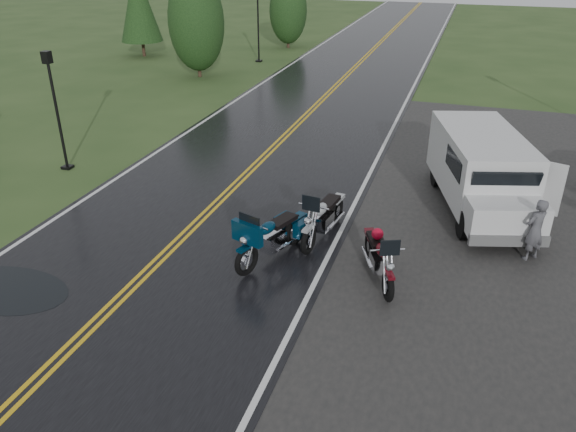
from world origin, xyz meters
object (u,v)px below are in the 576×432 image
object	(u,v)px
lamp_post_near_left	(57,112)
lamp_post_far_left	(258,27)
person_at_van	(535,231)
van_white	(468,200)
motorcycle_silver	(309,229)
motorcycle_red	(389,275)
motorcycle_teal	(246,249)

from	to	relation	value
lamp_post_near_left	lamp_post_far_left	distance (m)	18.40
person_at_van	lamp_post_far_left	distance (m)	24.61
van_white	person_at_van	size ratio (longest dim) A/B	3.56
motorcycle_silver	person_at_van	size ratio (longest dim) A/B	1.60
motorcycle_red	van_white	world-z (taller)	van_white
motorcycle_silver	motorcycle_red	bearing A→B (deg)	-24.37
motorcycle_red	person_at_van	distance (m)	4.09
van_white	lamp_post_far_left	bearing A→B (deg)	107.48
motorcycle_teal	motorcycle_silver	world-z (taller)	motorcycle_teal
motorcycle_silver	person_at_van	distance (m)	5.31
motorcycle_silver	lamp_post_far_left	bearing A→B (deg)	121.43
motorcycle_red	person_at_van	xyz separation A→B (m)	(2.98, 2.80, 0.09)
lamp_post_far_left	motorcycle_red	bearing A→B (deg)	-63.35
motorcycle_teal	van_white	size ratio (longest dim) A/B	0.46
motorcycle_red	person_at_van	bearing A→B (deg)	20.35
motorcycle_teal	van_white	xyz separation A→B (m)	(4.59, 3.39, 0.34)
motorcycle_red	van_white	xyz separation A→B (m)	(1.41, 3.39, 0.40)
motorcycle_teal	lamp_post_far_left	bearing A→B (deg)	129.53
person_at_van	lamp_post_far_left	xyz separation A→B (m)	(-14.39, 19.93, 1.28)
van_white	person_at_van	xyz separation A→B (m)	(1.57, -0.59, -0.31)
van_white	lamp_post_far_left	size ratio (longest dim) A/B	1.34
motorcycle_silver	lamp_post_near_left	size ratio (longest dim) A/B	0.64
motorcycle_red	lamp_post_far_left	xyz separation A→B (m)	(-11.41, 22.73, 1.37)
motorcycle_red	motorcycle_teal	bearing A→B (deg)	157.15
van_white	motorcycle_red	bearing A→B (deg)	-128.64
motorcycle_red	lamp_post_far_left	size ratio (longest dim) A/B	0.56
motorcycle_silver	lamp_post_near_left	world-z (taller)	lamp_post_near_left
motorcycle_teal	motorcycle_silver	distance (m)	1.71
lamp_post_near_left	van_white	bearing A→B (deg)	-4.23
van_white	lamp_post_far_left	distance (m)	23.22
motorcycle_red	motorcycle_teal	size ratio (longest dim) A/B	0.92
person_at_van	lamp_post_near_left	xyz separation A→B (m)	(-14.32, 1.53, 1.16)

